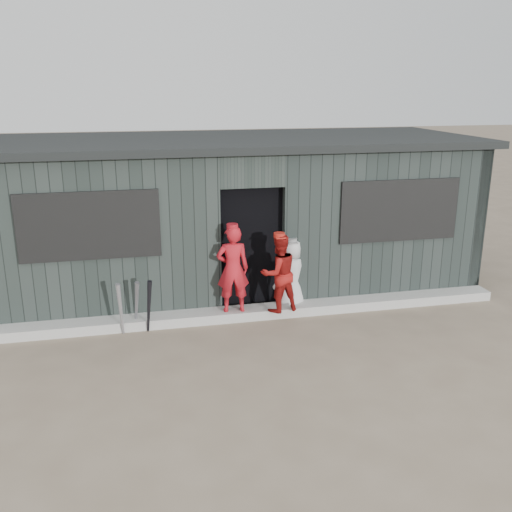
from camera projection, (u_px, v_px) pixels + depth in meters
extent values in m
plane|color=#71604E|center=(287.00, 371.00, 7.23)|extent=(80.00, 80.00, 0.00)
cube|color=#A4A39F|center=(256.00, 312.00, 8.90)|extent=(8.00, 0.36, 0.15)
cone|color=#9C9DA5|center=(121.00, 309.00, 8.13)|extent=(0.11, 0.22, 0.82)
cone|color=slate|center=(136.00, 305.00, 8.35)|extent=(0.14, 0.29, 0.78)
cone|color=black|center=(149.00, 307.00, 8.22)|extent=(0.15, 0.24, 0.84)
imported|color=red|center=(233.00, 269.00, 8.58)|extent=(0.51, 0.35, 1.35)
imported|color=maroon|center=(279.00, 273.00, 8.61)|extent=(0.68, 0.58, 1.21)
imported|color=silver|center=(291.00, 275.00, 9.05)|extent=(0.64, 0.49, 1.17)
cube|color=black|center=(235.00, 218.00, 10.15)|extent=(7.60, 2.70, 2.20)
cube|color=#29312E|center=(102.00, 244.00, 8.36)|extent=(3.50, 0.20, 2.50)
cube|color=#29302E|center=(387.00, 228.00, 9.29)|extent=(3.50, 0.20, 2.50)
cube|color=#2C3531|center=(252.00, 171.00, 8.54)|extent=(1.00, 0.20, 0.50)
cube|color=#252C28|center=(1.00, 227.00, 9.33)|extent=(0.20, 3.00, 2.50)
cube|color=#272E2C|center=(435.00, 206.00, 10.94)|extent=(0.20, 3.00, 2.50)
cube|color=#272E2C|center=(223.00, 201.00, 11.44)|extent=(8.00, 0.20, 2.50)
cube|color=black|center=(235.00, 141.00, 9.76)|extent=(8.30, 3.30, 0.12)
cube|color=black|center=(89.00, 226.00, 8.13)|extent=(2.00, 0.04, 1.00)
cube|color=black|center=(400.00, 211.00, 9.12)|extent=(2.00, 0.04, 1.00)
cube|color=black|center=(227.00, 223.00, 9.17)|extent=(0.20, 0.20, 0.94)
cube|color=black|center=(251.00, 225.00, 9.27)|extent=(0.20, 0.17, 0.81)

